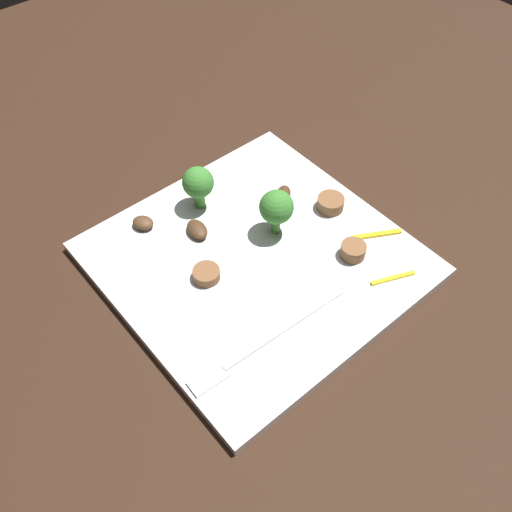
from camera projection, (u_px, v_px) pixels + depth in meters
The scene contains 13 objects.
ground_plane at pixel (256, 263), 0.61m from camera, with size 1.40×1.40×0.00m, color black.
plate at pixel (256, 259), 0.60m from camera, with size 0.30×0.30×0.01m, color white.
fork at pixel (259, 345), 0.53m from camera, with size 0.18×0.02×0.00m.
broccoli_floret_0 at pixel (276, 208), 0.59m from camera, with size 0.04×0.04×0.06m.
broccoli_floret_1 at pixel (201, 182), 0.62m from camera, with size 0.04×0.04×0.05m.
sausage_slice_0 at pixel (206, 274), 0.58m from camera, with size 0.03×0.03×0.01m, color brown.
sausage_slice_1 at pixel (353, 251), 0.59m from camera, with size 0.03×0.03×0.02m, color brown.
sausage_slice_2 at pixel (332, 205), 0.64m from camera, with size 0.03×0.03×0.01m, color brown.
mushroom_0 at pixel (197, 229), 0.62m from camera, with size 0.03×0.02×0.01m, color #422B19.
mushroom_1 at pixel (143, 223), 0.62m from camera, with size 0.02×0.02×0.01m, color #4C331E.
mushroom_2 at pixel (283, 194), 0.65m from camera, with size 0.03×0.02×0.01m, color #422B19.
pepper_strip_0 at pixel (377, 234), 0.62m from camera, with size 0.06×0.01×0.00m, color yellow.
pepper_strip_1 at pixel (393, 278), 0.58m from camera, with size 0.05×0.00×0.00m, color yellow.
Camera 1 is at (0.25, 0.29, 0.48)m, focal length 39.68 mm.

